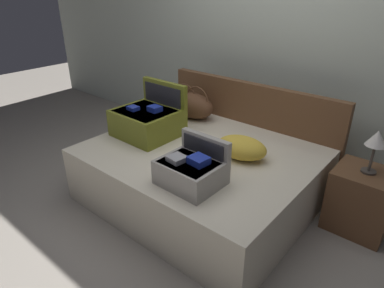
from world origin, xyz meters
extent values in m
plane|color=gray|center=(0.00, 0.00, 0.00)|extent=(12.00, 12.00, 0.00)
cube|color=#B7C1B2|center=(0.00, 1.65, 1.30)|extent=(8.00, 0.10, 2.60)
cube|color=beige|center=(0.00, 0.40, 0.25)|extent=(1.82, 1.50, 0.49)
cube|color=brown|center=(0.00, 1.19, 0.45)|extent=(1.86, 0.08, 0.90)
cube|color=olive|center=(-0.57, 0.32, 0.61)|extent=(0.54, 0.46, 0.24)
cube|color=#28282D|center=(-0.57, 0.32, 0.65)|extent=(0.47, 0.41, 0.17)
cube|color=#1E33A5|center=(-0.67, 0.26, 0.75)|extent=(0.11, 0.09, 0.04)
cube|color=#1E33A5|center=(-0.49, 0.36, 0.76)|extent=(0.12, 0.11, 0.05)
cube|color=olive|center=(-0.57, 0.57, 0.72)|extent=(0.53, 0.05, 0.46)
cube|color=#28282D|center=(-0.57, 0.54, 0.72)|extent=(0.45, 0.02, 0.39)
cube|color=gray|center=(0.27, -0.07, 0.58)|extent=(0.42, 0.32, 0.18)
cube|color=#28282D|center=(0.27, -0.07, 0.61)|extent=(0.37, 0.28, 0.12)
cube|color=#99999E|center=(0.20, -0.11, 0.68)|extent=(0.13, 0.12, 0.04)
cube|color=#1E33A5|center=(0.33, -0.04, 0.69)|extent=(0.14, 0.13, 0.05)
cube|color=gray|center=(0.27, 0.11, 0.65)|extent=(0.42, 0.05, 0.32)
cube|color=#28282D|center=(0.27, 0.08, 0.65)|extent=(0.35, 0.02, 0.27)
ellipsoid|color=brown|center=(-0.56, 0.93, 0.62)|extent=(0.53, 0.28, 0.27)
torus|color=brown|center=(-0.64, 0.93, 0.70)|extent=(0.28, 0.02, 0.28)
torus|color=brown|center=(-0.48, 0.94, 0.70)|extent=(0.28, 0.02, 0.28)
ellipsoid|color=gold|center=(0.33, 0.51, 0.58)|extent=(0.45, 0.33, 0.18)
cube|color=brown|center=(1.19, 0.90, 0.25)|extent=(0.44, 0.40, 0.50)
cylinder|color=#3F3833|center=(1.19, 0.90, 0.51)|extent=(0.11, 0.11, 0.01)
cylinder|color=#4C443D|center=(1.19, 0.90, 0.62)|extent=(0.02, 0.02, 0.20)
cone|color=white|center=(1.19, 0.90, 0.78)|extent=(0.14, 0.14, 0.11)
camera|label=1|loc=(1.58, -1.59, 1.78)|focal=31.55mm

